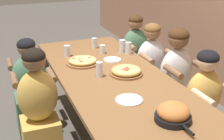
# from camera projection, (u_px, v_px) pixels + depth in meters

# --- Properties ---
(dining_table) EXTENTS (2.55, 0.99, 0.78)m
(dining_table) POSITION_uv_depth(u_px,v_px,m) (112.00, 81.00, 3.01)
(dining_table) COLOR brown
(dining_table) RESTS_ON ground
(pizza_board_main) EXTENTS (0.35, 0.35, 0.05)m
(pizza_board_main) POSITION_uv_depth(u_px,v_px,m) (83.00, 61.00, 3.27)
(pizza_board_main) COLOR brown
(pizza_board_main) RESTS_ON dining_table
(pizza_board_second) EXTENTS (0.32, 0.32, 0.06)m
(pizza_board_second) POSITION_uv_depth(u_px,v_px,m) (126.00, 71.00, 2.99)
(pizza_board_second) COLOR brown
(pizza_board_second) RESTS_ON dining_table
(skillet_bowl) EXTENTS (0.38, 0.26, 0.14)m
(skillet_bowl) POSITION_uv_depth(u_px,v_px,m) (173.00, 114.00, 2.18)
(skillet_bowl) COLOR black
(skillet_bowl) RESTS_ON dining_table
(empty_plate_a) EXTENTS (0.19, 0.19, 0.02)m
(empty_plate_a) POSITION_uv_depth(u_px,v_px,m) (112.00, 60.00, 3.37)
(empty_plate_a) COLOR white
(empty_plate_a) RESTS_ON dining_table
(empty_plate_b) EXTENTS (0.22, 0.22, 0.02)m
(empty_plate_b) POSITION_uv_depth(u_px,v_px,m) (129.00, 100.00, 2.49)
(empty_plate_b) COLOR white
(empty_plate_b) RESTS_ON dining_table
(drinking_glass_a) EXTENTS (0.07, 0.07, 0.12)m
(drinking_glass_a) POSITION_uv_depth(u_px,v_px,m) (94.00, 44.00, 3.76)
(drinking_glass_a) COLOR silver
(drinking_glass_a) RESTS_ON dining_table
(drinking_glass_b) EXTENTS (0.07, 0.07, 0.13)m
(drinking_glass_b) POSITION_uv_depth(u_px,v_px,m) (67.00, 51.00, 3.47)
(drinking_glass_b) COLOR silver
(drinking_glass_b) RESTS_ON dining_table
(drinking_glass_c) EXTENTS (0.07, 0.07, 0.14)m
(drinking_glass_c) POSITION_uv_depth(u_px,v_px,m) (122.00, 47.00, 3.61)
(drinking_glass_c) COLOR silver
(drinking_glass_c) RESTS_ON dining_table
(drinking_glass_d) EXTENTS (0.07, 0.07, 0.10)m
(drinking_glass_d) POSITION_uv_depth(u_px,v_px,m) (102.00, 49.00, 3.56)
(drinking_glass_d) COLOR silver
(drinking_glass_d) RESTS_ON dining_table
(drinking_glass_e) EXTENTS (0.07, 0.07, 0.14)m
(drinking_glass_e) POSITION_uv_depth(u_px,v_px,m) (128.00, 49.00, 3.55)
(drinking_glass_e) COLOR silver
(drinking_glass_e) RESTS_ON dining_table
(drinking_glass_f) EXTENTS (0.06, 0.06, 0.15)m
(drinking_glass_f) POSITION_uv_depth(u_px,v_px,m) (99.00, 71.00, 2.92)
(drinking_glass_f) COLOR silver
(drinking_glass_f) RESTS_ON dining_table
(diner_far_left) EXTENTS (0.51, 0.40, 1.12)m
(diner_far_left) POSITION_uv_depth(u_px,v_px,m) (135.00, 60.00, 4.18)
(diner_far_left) COLOR #477556
(diner_far_left) RESTS_ON ground
(diner_far_midleft) EXTENTS (0.51, 0.40, 1.11)m
(diner_far_midleft) POSITION_uv_depth(u_px,v_px,m) (150.00, 72.00, 3.80)
(diner_far_midleft) COLOR silver
(diner_far_midleft) RESTS_ON ground
(diner_far_center) EXTENTS (0.51, 0.40, 1.18)m
(diner_far_center) POSITION_uv_depth(u_px,v_px,m) (175.00, 86.00, 3.31)
(diner_far_center) COLOR silver
(diner_far_center) RESTS_ON ground
(diner_far_midright) EXTENTS (0.51, 0.40, 1.09)m
(diner_far_midright) POSITION_uv_depth(u_px,v_px,m) (202.00, 110.00, 2.92)
(diner_far_midright) COLOR gold
(diner_far_midright) RESTS_ON ground
(diner_near_center) EXTENTS (0.51, 0.40, 1.13)m
(diner_near_center) POSITION_uv_depth(u_px,v_px,m) (39.00, 112.00, 2.84)
(diner_near_center) COLOR gold
(diner_near_center) RESTS_ON ground
(diner_near_midleft) EXTENTS (0.51, 0.40, 1.07)m
(diner_near_midleft) POSITION_uv_depth(u_px,v_px,m) (31.00, 91.00, 3.32)
(diner_near_midleft) COLOR #477556
(diner_near_midleft) RESTS_ON ground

